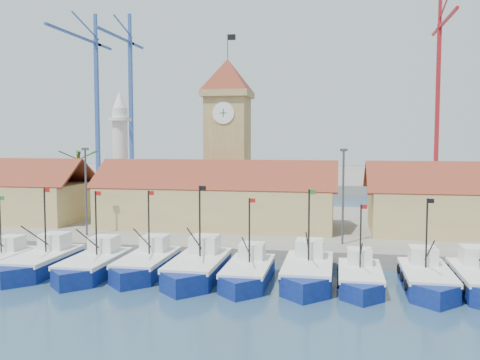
# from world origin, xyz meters

# --- Properties ---
(ground) EXTENTS (400.00, 400.00, 0.00)m
(ground) POSITION_xyz_m (0.00, 0.00, 0.00)
(ground) COLOR navy
(ground) RESTS_ON ground
(quay) EXTENTS (140.00, 32.00, 1.50)m
(quay) POSITION_xyz_m (0.00, 24.00, 0.75)
(quay) COLOR gray
(quay) RESTS_ON ground
(terminal) EXTENTS (240.00, 80.00, 2.00)m
(terminal) POSITION_xyz_m (0.00, 110.00, 1.00)
(terminal) COLOR gray
(terminal) RESTS_ON ground
(boat_1) EXTENTS (3.69, 10.10, 7.64)m
(boat_1) POSITION_xyz_m (-11.42, 2.19, 0.79)
(boat_1) COLOR navy
(boat_1) RESTS_ON ground
(boat_2) EXTENTS (3.60, 9.85, 7.46)m
(boat_2) POSITION_xyz_m (-6.59, 2.02, 0.77)
(boat_2) COLOR navy
(boat_2) RESTS_ON ground
(boat_3) EXTENTS (3.59, 9.84, 7.44)m
(boat_3) POSITION_xyz_m (-2.34, 3.21, 0.77)
(boat_3) COLOR navy
(boat_3) RESTS_ON ground
(boat_4) EXTENTS (3.88, 10.62, 8.04)m
(boat_4) POSITION_xyz_m (2.33, 2.49, 0.83)
(boat_4) COLOR navy
(boat_4) RESTS_ON ground
(boat_5) EXTENTS (3.42, 9.38, 7.09)m
(boat_5) POSITION_xyz_m (6.57, 2.08, 0.73)
(boat_5) COLOR navy
(boat_5) RESTS_ON ground
(boat_6) EXTENTS (3.79, 10.37, 7.85)m
(boat_6) POSITION_xyz_m (11.27, 2.77, 0.81)
(boat_6) COLOR navy
(boat_6) RESTS_ON ground
(boat_7) EXTENTS (3.26, 8.93, 6.76)m
(boat_7) POSITION_xyz_m (15.30, 2.22, 0.70)
(boat_7) COLOR navy
(boat_7) RESTS_ON ground
(boat_8) EXTENTS (3.53, 9.67, 7.32)m
(boat_8) POSITION_xyz_m (20.25, 2.56, 0.76)
(boat_8) COLOR navy
(boat_8) RESTS_ON ground
(hall_center) EXTENTS (27.04, 10.13, 7.61)m
(hall_center) POSITION_xyz_m (0.00, 20.00, 3.99)
(hall_center) COLOR tan
(hall_center) RESTS_ON quay
(clock_tower) EXTENTS (5.80, 5.80, 22.70)m
(clock_tower) POSITION_xyz_m (0.00, 26.00, 11.96)
(clock_tower) COLOR tan
(clock_tower) RESTS_ON quay
(minaret) EXTENTS (3.00, 3.00, 16.30)m
(minaret) POSITION_xyz_m (-15.00, 28.00, 9.73)
(minaret) COLOR silver
(minaret) RESTS_ON quay
(palm_tree) EXTENTS (5.60, 5.03, 8.39)m
(palm_tree) POSITION_xyz_m (-20.00, 26.00, 6.25)
(palm_tree) COLOR brown
(palm_tree) RESTS_ON quay
(lamp_posts) EXTENTS (80.70, 0.25, 9.03)m
(lamp_posts) POSITION_xyz_m (0.50, 12.00, 6.48)
(lamp_posts) COLOR #3F3F44
(lamp_posts) RESTS_ON quay
(crane_blue_far) EXTENTS (1.00, 36.10, 43.92)m
(crane_blue_far) POSITION_xyz_m (-53.30, 100.14, 26.66)
(crane_blue_far) COLOR #304E94
(crane_blue_far) RESTS_ON terminal
(crane_blue_near) EXTENTS (1.00, 31.72, 44.98)m
(crane_blue_near) POSITION_xyz_m (-45.65, 106.80, 26.87)
(crane_blue_near) COLOR #304E94
(crane_blue_near) RESTS_ON terminal
(crane_red_right) EXTENTS (1.00, 30.98, 45.49)m
(crane_red_right) POSITION_xyz_m (38.10, 103.90, 27.08)
(crane_red_right) COLOR maroon
(crane_red_right) RESTS_ON terminal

